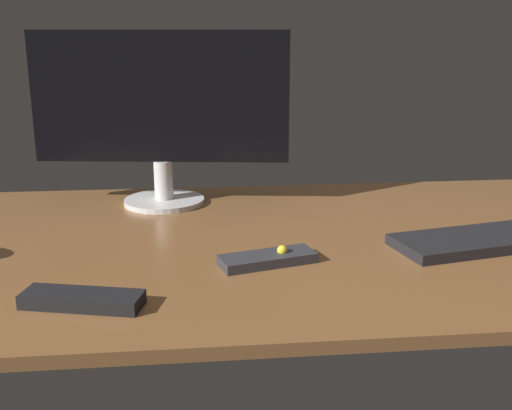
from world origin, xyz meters
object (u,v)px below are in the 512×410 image
at_px(monitor, 161,111).
at_px(tv_remote, 82,299).
at_px(media_remote, 268,259).
at_px(keyboard, 498,238).

bearing_deg(monitor, tv_remote, -92.06).
relative_size(media_remote, tv_remote, 1.01).
xyz_separation_m(media_remote, tv_remote, (-0.29, -0.14, 0.00)).
xyz_separation_m(monitor, media_remote, (0.19, -0.41, -0.20)).
bearing_deg(keyboard, monitor, 139.22).
bearing_deg(monitor, media_remote, -57.09).
relative_size(keyboard, media_remote, 2.30).
xyz_separation_m(monitor, tv_remote, (-0.10, -0.55, -0.20)).
distance_m(keyboard, media_remote, 0.44).
bearing_deg(media_remote, tv_remote, -169.20).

